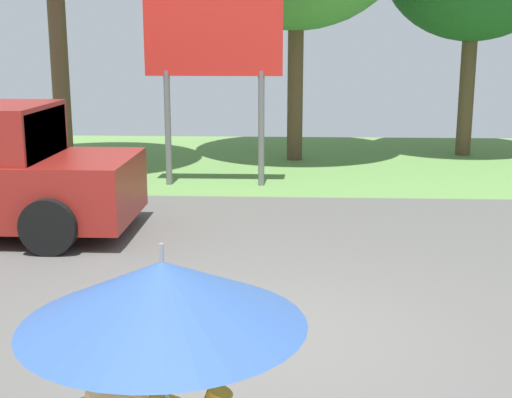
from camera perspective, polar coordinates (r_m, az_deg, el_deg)
name	(u,v)px	position (r m, az deg, el deg)	size (l,w,h in m)	color
ground_plane	(279,249)	(9.73, 1.90, -4.07)	(40.00, 22.00, 0.20)	#565451
roadside_billboard	(213,52)	(13.48, -3.47, 11.83)	(2.60, 0.12, 3.50)	slate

